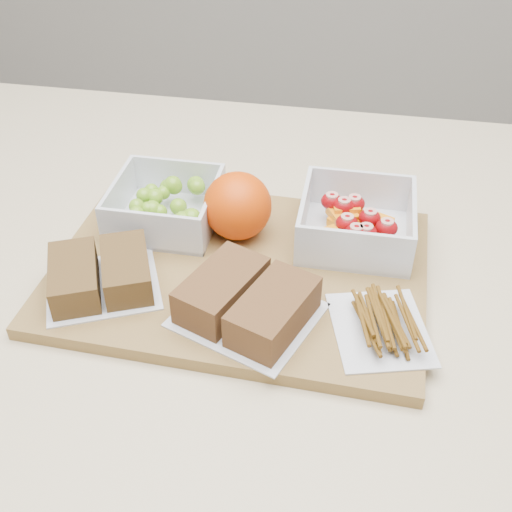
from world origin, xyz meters
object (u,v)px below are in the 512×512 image
object	(u,v)px
pretzel_bag	(381,321)
fruit_container	(356,224)
grape_container	(167,206)
orange	(238,206)
sandwich_bag_left	(101,274)
sandwich_bag_center	(247,301)
cutting_board	(240,271)

from	to	relation	value
pretzel_bag	fruit_container	bearing A→B (deg)	103.32
grape_container	orange	bearing A→B (deg)	-6.98
grape_container	sandwich_bag_left	bearing A→B (deg)	-105.03
fruit_container	sandwich_bag_center	distance (m)	0.18
sandwich_bag_left	pretzel_bag	size ratio (longest dim) A/B	1.15
sandwich_bag_center	pretzel_bag	xyz separation A→B (m)	(0.14, 0.00, -0.01)
cutting_board	orange	xyz separation A→B (m)	(-0.01, 0.06, 0.05)
cutting_board	orange	distance (m)	0.08
grape_container	pretzel_bag	bearing A→B (deg)	-28.73
sandwich_bag_left	pretzel_bag	xyz separation A→B (m)	(0.30, -0.01, -0.01)
fruit_container	sandwich_bag_center	xyz separation A→B (m)	(-0.10, -0.15, -0.00)
cutting_board	sandwich_bag_center	xyz separation A→B (m)	(0.02, -0.08, 0.03)
fruit_container	sandwich_bag_left	bearing A→B (deg)	-152.59
fruit_container	orange	size ratio (longest dim) A/B	1.61
cutting_board	pretzel_bag	xyz separation A→B (m)	(0.16, -0.08, 0.02)
cutting_board	grape_container	size ratio (longest dim) A/B	3.37
sandwich_bag_left	sandwich_bag_center	world-z (taller)	sandwich_bag_center
sandwich_bag_left	fruit_container	bearing A→B (deg)	27.41
orange	sandwich_bag_left	bearing A→B (deg)	-135.98
grape_container	fruit_container	xyz separation A→B (m)	(0.23, 0.00, -0.00)
orange	pretzel_bag	size ratio (longest dim) A/B	0.61
fruit_container	orange	xyz separation A→B (m)	(-0.14, -0.02, 0.02)
grape_container	pretzel_bag	distance (m)	0.30
orange	sandwich_bag_left	xyz separation A→B (m)	(-0.13, -0.12, -0.02)
grape_container	sandwich_bag_left	distance (m)	0.14
sandwich_bag_center	orange	bearing A→B (deg)	105.51
pretzel_bag	sandwich_bag_left	bearing A→B (deg)	177.68
fruit_container	orange	distance (m)	0.14
orange	grape_container	bearing A→B (deg)	173.02
sandwich_bag_center	pretzel_bag	world-z (taller)	sandwich_bag_center
cutting_board	sandwich_bag_left	bearing A→B (deg)	-153.88
orange	sandwich_bag_center	xyz separation A→B (m)	(0.04, -0.14, -0.02)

